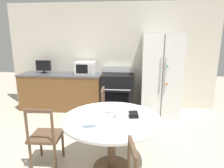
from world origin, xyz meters
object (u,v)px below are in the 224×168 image
dining_chair_far (112,114)px  microwave (86,68)px  dining_chair_left (46,137)px  countertop_tv (43,66)px  refrigerator (160,75)px  candle_glass (117,116)px  wallet (134,115)px  oven_range (118,92)px

dining_chair_far → microwave: bearing=-152.9°
dining_chair_far → dining_chair_left: same height
microwave → countertop_tv: size_ratio=1.29×
refrigerator → candle_glass: size_ratio=20.47×
dining_chair_far → refrigerator: bearing=137.7°
refrigerator → dining_chair_left: refrigerator is taller
refrigerator → wallet: (-0.61, -2.10, -0.15)m
refrigerator → dining_chair_left: (-1.83, -2.17, -0.50)m
candle_glass → wallet: 0.22m
refrigerator → dining_chair_far: size_ratio=2.08×
dining_chair_left → wallet: 1.27m
wallet → countertop_tv: bearing=135.1°
microwave → dining_chair_far: size_ratio=0.53×
wallet → oven_range: bearing=99.9°
microwave → candle_glass: bearing=-67.1°
oven_range → wallet: size_ratio=7.43×
refrigerator → dining_chair_far: bearing=-129.1°
oven_range → candle_glass: (0.16, -2.21, 0.32)m
oven_range → dining_chair_far: (-0.01, -1.28, -0.03)m
refrigerator → dining_chair_far: (-1.00, -1.23, -0.50)m
oven_range → countertop_tv: size_ratio=2.89×
oven_range → microwave: size_ratio=2.25×
dining_chair_left → countertop_tv: bearing=111.6°
countertop_tv → dining_chair_far: size_ratio=0.41×
oven_range → refrigerator: bearing=-3.0°
dining_chair_far → candle_glass: 1.01m
oven_range → candle_glass: size_ratio=11.80×
microwave → dining_chair_left: 2.38m
refrigerator → microwave: 1.79m
microwave → oven_range: bearing=-5.4°
oven_range → wallet: oven_range is taller
candle_glass → wallet: size_ratio=0.63×
microwave → wallet: size_ratio=3.31×
refrigerator → microwave: refrigerator is taller
microwave → wallet: microwave is taller
oven_range → dining_chair_left: 2.38m
countertop_tv → wallet: countertop_tv is taller
microwave → dining_chair_left: size_ratio=0.53×
microwave → dining_chair_far: 1.68m
oven_range → dining_chair_far: 1.28m
microwave → candle_glass: size_ratio=5.25×
microwave → countertop_tv: bearing=179.3°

